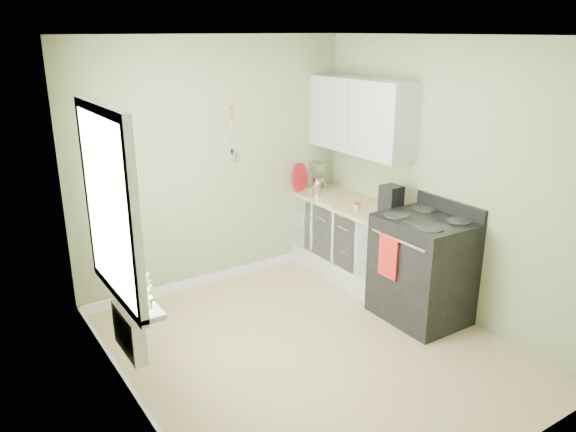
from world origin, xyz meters
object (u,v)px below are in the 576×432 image
stand_mixer (315,176)px  stove (424,268)px  kettle (317,188)px  coffee_maker (391,201)px

stand_mixer → stove: bearing=-90.5°
kettle → stand_mixer: bearing=58.6°
stand_mixer → kettle: size_ratio=1.98×
stove → stand_mixer: stand_mixer is taller
kettle → coffee_maker: 1.04m
coffee_maker → stove: bearing=-93.8°
kettle → coffee_maker: coffee_maker is taller
coffee_maker → kettle: bearing=100.1°
stove → stand_mixer: 1.91m
stand_mixer → coffee_maker: (0.02, -1.29, 0.00)m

